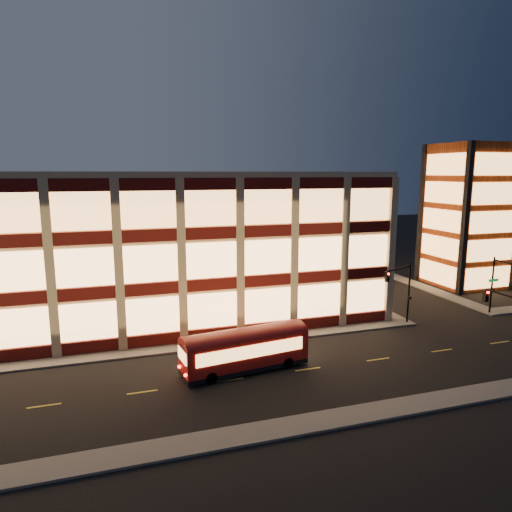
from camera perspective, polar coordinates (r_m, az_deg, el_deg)
name	(u,v)px	position (r m, az deg, el deg)	size (l,w,h in m)	color
ground	(163,355)	(38.18, -11.56, -12.02)	(200.00, 200.00, 0.00)	black
sidewalk_office_south	(124,354)	(38.94, -16.21, -11.66)	(54.00, 2.00, 0.15)	#514F4C
sidewalk_office_east	(328,284)	(60.17, 8.93, -3.53)	(2.00, 30.00, 0.15)	#514F4C
sidewalk_tower_west	(400,279)	(65.72, 17.56, -2.71)	(2.00, 30.00, 0.15)	#514F4C
sidewalk_near	(189,445)	(26.63, -8.33, -22.32)	(100.00, 2.00, 0.15)	#514F4C
office_building	(117,239)	(52.60, -16.99, 2.10)	(50.45, 30.45, 14.50)	tan
stair_tower	(468,216)	(64.20, 24.97, 4.58)	(8.60, 8.60, 18.00)	#8C3814
traffic_signal_far	(401,284)	(44.85, 17.71, -3.40)	(3.79, 1.87, 6.00)	black
traffic_signal_right	(504,278)	(51.52, 28.61, -2.45)	(1.20, 4.37, 6.00)	black
traffic_signal_near	(512,319)	(37.51, 29.34, -6.90)	(0.32, 4.45, 6.00)	black
trolley_bus	(245,347)	(34.16, -1.39, -11.34)	(9.67, 3.61, 3.20)	#A00D08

